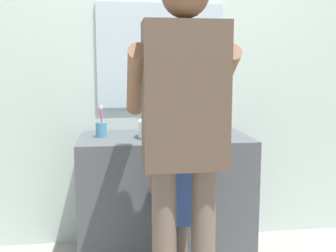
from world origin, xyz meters
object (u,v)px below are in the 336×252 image
(toothbrush_cup, at_px, (101,129))
(soap_bottle, at_px, (218,126))
(child_toddler, at_px, (174,203))
(adult_parent, at_px, (184,118))

(toothbrush_cup, height_order, soap_bottle, toothbrush_cup)
(soap_bottle, height_order, child_toddler, soap_bottle)
(toothbrush_cup, distance_m, soap_bottle, 0.76)
(toothbrush_cup, bearing_deg, child_toddler, -47.81)
(child_toddler, xyz_separation_m, adult_parent, (0.01, -0.27, 0.51))
(soap_bottle, bearing_deg, toothbrush_cup, 175.51)
(toothbrush_cup, relative_size, soap_bottle, 1.25)
(adult_parent, bearing_deg, toothbrush_cup, 119.99)
(toothbrush_cup, distance_m, child_toddler, 0.71)
(soap_bottle, bearing_deg, adult_parent, -117.30)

